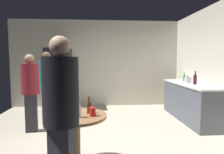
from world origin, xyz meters
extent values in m
cube|color=#B2A893|center=(0.00, 0.00, -0.05)|extent=(5.20, 5.20, 0.10)
cube|color=beige|center=(0.00, 2.63, 1.35)|extent=(5.32, 0.06, 2.70)
cube|color=black|center=(-1.11, 2.20, 0.90)|extent=(0.70, 0.65, 1.80)
cube|color=#262628|center=(-0.90, 1.86, 0.99)|extent=(0.03, 0.03, 0.60)
cube|color=#4C515B|center=(2.28, 0.95, 0.43)|extent=(0.60, 2.03, 0.86)
cube|color=silver|center=(2.28, 0.95, 0.88)|extent=(0.64, 2.07, 0.04)
cylinder|color=#B2B2B7|center=(2.23, 1.03, 0.97)|extent=(0.17, 0.17, 0.14)
sphere|color=black|center=(2.23, 1.03, 1.06)|extent=(0.04, 0.04, 0.04)
cone|color=#B2B2B7|center=(2.35, 1.03, 0.98)|extent=(0.09, 0.04, 0.06)
cylinder|color=#3F141E|center=(2.25, 0.72, 1.01)|extent=(0.08, 0.08, 0.22)
cylinder|color=#3F141E|center=(2.25, 0.72, 1.17)|extent=(0.03, 0.03, 0.09)
cylinder|color=#26662D|center=(2.30, 1.38, 0.98)|extent=(0.06, 0.06, 0.15)
cylinder|color=#26662D|center=(2.30, 1.38, 1.09)|extent=(0.02, 0.02, 0.08)
cylinder|color=olive|center=(-0.26, -1.03, 0.35)|extent=(0.10, 0.10, 0.70)
cylinder|color=olive|center=(-0.26, -1.03, 0.72)|extent=(0.80, 0.80, 0.03)
cylinder|color=#8C5919|center=(-0.33, -0.97, 0.81)|extent=(0.06, 0.06, 0.15)
cylinder|color=#8C5919|center=(-0.33, -0.97, 0.93)|extent=(0.02, 0.02, 0.08)
cylinder|color=#593314|center=(-0.09, -0.97, 0.81)|extent=(0.06, 0.06, 0.15)
cylinder|color=#593314|center=(-0.09, -0.97, 0.93)|extent=(0.02, 0.02, 0.08)
cylinder|color=#26662D|center=(-0.45, -1.16, 0.81)|extent=(0.06, 0.06, 0.15)
cylinder|color=#26662D|center=(-0.45, -1.16, 0.93)|extent=(0.02, 0.02, 0.08)
cylinder|color=silver|center=(-0.22, -1.15, 0.81)|extent=(0.06, 0.06, 0.15)
cylinder|color=silver|center=(-0.22, -1.15, 0.93)|extent=(0.02, 0.02, 0.08)
cylinder|color=red|center=(-0.04, -1.10, 0.79)|extent=(0.08, 0.08, 0.11)
cube|color=#2D2D38|center=(-1.32, 0.43, 0.39)|extent=(0.25, 0.21, 0.77)
cylinder|color=maroon|center=(-1.32, 0.43, 1.08)|extent=(0.40, 0.40, 0.61)
sphere|color=tan|center=(-1.32, 0.43, 1.48)|extent=(0.18, 0.18, 0.18)
cylinder|color=black|center=(-0.32, -1.68, 1.15)|extent=(0.42, 0.42, 0.65)
sphere|color=#D8AD8C|center=(-0.32, -1.68, 1.58)|extent=(0.20, 0.20, 0.20)
cube|color=#2D2D38|center=(-1.13, 0.98, 0.41)|extent=(0.23, 0.19, 0.81)
cylinder|color=#1E727A|center=(-1.13, 0.98, 1.13)|extent=(0.37, 0.37, 0.64)
sphere|color=brown|center=(-1.13, 0.98, 1.55)|extent=(0.19, 0.19, 0.19)
camera|label=1|loc=(0.03, -3.54, 1.44)|focal=31.04mm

